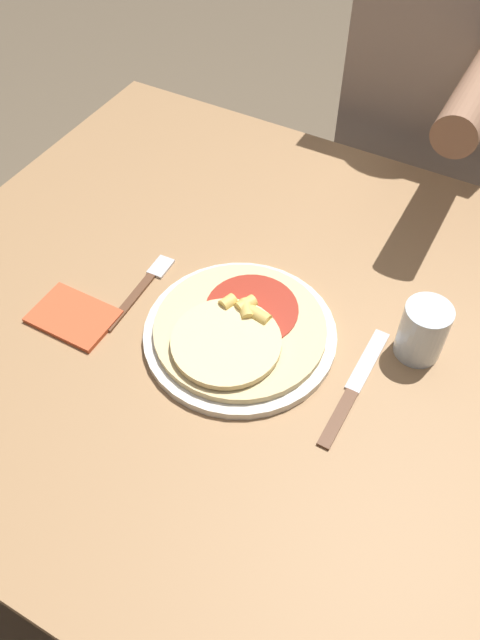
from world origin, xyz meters
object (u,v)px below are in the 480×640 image
(plate, at_px, (240,334))
(drinking_glass, at_px, (423,331))
(dining_table, at_px, (271,366))
(pizza, at_px, (238,330))
(person_diner, at_px, (436,109))
(fork, at_px, (143,287))
(knife, at_px, (354,388))

(plate, height_order, drinking_glass, drinking_glass)
(dining_table, bearing_deg, plate, -135.95)
(pizza, bearing_deg, dining_table, 48.32)
(plate, distance_m, drinking_glass, 0.26)
(drinking_glass, bearing_deg, dining_table, -161.90)
(pizza, relative_size, person_diner, 0.20)
(fork, distance_m, drinking_glass, 0.44)
(pizza, xyz_separation_m, knife, (0.18, 0.00, -0.02))
(plate, relative_size, pizza, 1.12)
(plate, height_order, fork, plate)
(pizza, distance_m, fork, 0.19)
(drinking_glass, bearing_deg, fork, -168.04)
(dining_table, height_order, knife, knife)
(knife, bearing_deg, drinking_glass, 62.83)
(fork, distance_m, knife, 0.37)
(plate, distance_m, person_diner, 0.73)
(person_diner, bearing_deg, dining_table, -92.83)
(knife, bearing_deg, dining_table, 164.15)
(person_diner, bearing_deg, pizza, -95.65)
(plate, xyz_separation_m, knife, (0.18, -0.00, -0.00))
(plate, xyz_separation_m, drinking_glass, (0.24, 0.10, 0.04))
(pizza, xyz_separation_m, fork, (-0.18, 0.02, -0.02))
(dining_table, relative_size, fork, 6.86)
(fork, relative_size, knife, 0.80)
(fork, bearing_deg, plate, -4.00)
(plate, relative_size, knife, 1.31)
(dining_table, distance_m, plate, 0.11)
(plate, relative_size, drinking_glass, 3.13)
(dining_table, bearing_deg, drinking_glass, 18.10)
(dining_table, height_order, pizza, pizza)
(plate, bearing_deg, fork, 176.00)
(dining_table, distance_m, fork, 0.24)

